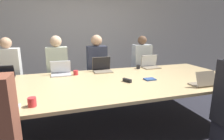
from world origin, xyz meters
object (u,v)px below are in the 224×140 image
at_px(laptop_far_midleft, 61,71).
at_px(laptop_near_right, 203,82).
at_px(person_far_right, 141,67).
at_px(person_far_left, 10,76).
at_px(laptop_near_left, 0,107).
at_px(cup_far_right, 138,67).
at_px(laptop_far_right, 150,64).
at_px(laptop_far_center, 102,67).
at_px(stapler, 127,80).
at_px(cup_near_left, 32,102).
at_px(laptop_far_left, 2,75).
at_px(person_far_midleft, 58,72).
at_px(cup_far_midleft, 76,73).
at_px(cup_near_right, 211,80).
at_px(person_far_center, 97,70).

bearing_deg(laptop_far_midleft, laptop_near_right, -33.35).
xyz_separation_m(laptop_near_right, person_far_right, (-0.11, 1.71, -0.14)).
height_order(person_far_left, laptop_near_left, person_far_left).
height_order(laptop_near_right, cup_far_right, laptop_near_right).
bearing_deg(laptop_far_right, laptop_far_center, -177.94).
bearing_deg(stapler, laptop_far_center, 77.20).
distance_m(laptop_near_right, laptop_far_right, 1.33).
bearing_deg(cup_near_left, laptop_far_right, 32.19).
distance_m(cup_near_left, person_far_right, 2.74).
xyz_separation_m(person_far_right, cup_far_right, (-0.28, -0.41, 0.11)).
relative_size(laptop_far_left, laptop_far_center, 1.01).
relative_size(laptop_near_left, cup_far_right, 3.85).
bearing_deg(person_far_right, stapler, -125.05).
distance_m(person_far_midleft, cup_far_midleft, 0.63).
relative_size(laptop_far_left, stapler, 2.31).
relative_size(laptop_near_right, laptop_far_midleft, 0.91).
distance_m(cup_near_left, cup_far_right, 2.26).
height_order(laptop_near_right, person_far_right, person_far_right).
xyz_separation_m(laptop_near_left, cup_near_left, (0.27, 0.07, -0.02)).
height_order(laptop_far_left, laptop_far_center, laptop_far_center).
bearing_deg(person_far_right, laptop_near_right, -86.33).
xyz_separation_m(laptop_far_center, cup_far_right, (0.76, 0.01, -0.04)).
xyz_separation_m(cup_near_right, stapler, (-1.18, 0.42, -0.02)).
bearing_deg(cup_far_midleft, person_far_center, 45.71).
distance_m(cup_near_left, laptop_far_right, 2.52).
bearing_deg(laptop_far_right, laptop_near_left, -149.52).
bearing_deg(person_far_right, laptop_far_center, -157.86).
bearing_deg(laptop_far_right, person_far_right, 91.17).
xyz_separation_m(cup_near_right, cup_near_left, (-2.45, -0.09, 0.00)).
relative_size(laptop_far_center, laptop_far_right, 1.00).
distance_m(laptop_near_left, stapler, 1.65).
relative_size(laptop_far_left, person_far_right, 0.25).
bearing_deg(laptop_near_left, laptop_far_left, -76.55).
relative_size(laptop_far_center, cup_far_right, 4.35).
bearing_deg(person_far_center, cup_far_right, -26.61).
bearing_deg(cup_near_left, laptop_far_left, 115.23).
bearing_deg(laptop_far_midleft, person_far_right, 14.13).
relative_size(cup_near_right, cup_far_right, 1.08).
distance_m(laptop_far_midleft, stapler, 1.22).
height_order(laptop_far_right, person_far_right, person_far_right).
bearing_deg(laptop_far_right, person_far_midleft, 168.10).
xyz_separation_m(person_far_midleft, cup_far_right, (1.57, -0.42, 0.10)).
bearing_deg(cup_near_left, person_far_center, 57.90).
height_order(laptop_near_right, cup_near_left, laptop_near_right).
distance_m(laptop_far_center, stapler, 0.81).
bearing_deg(laptop_near_left, laptop_far_midleft, -113.80).
relative_size(laptop_far_center, laptop_near_left, 1.13).
relative_size(cup_far_right, stapler, 0.52).
relative_size(cup_far_midleft, person_far_right, 0.06).
bearing_deg(cup_near_right, cup_far_right, 116.67).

